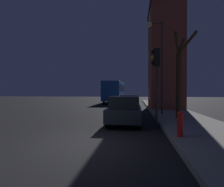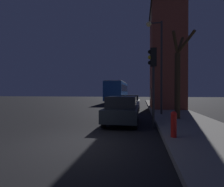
{
  "view_description": "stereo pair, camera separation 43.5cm",
  "coord_description": "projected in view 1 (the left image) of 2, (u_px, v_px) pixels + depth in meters",
  "views": [
    {
      "loc": [
        1.97,
        -5.61,
        1.75
      ],
      "look_at": [
        -0.03,
        8.77,
        1.64
      ],
      "focal_mm": 28.0,
      "sensor_mm": 36.0,
      "label": 1
    },
    {
      "loc": [
        2.4,
        -5.54,
        1.75
      ],
      "look_at": [
        -0.03,
        8.77,
        1.64
      ],
      "focal_mm": 28.0,
      "sensor_mm": 36.0,
      "label": 2
    }
  ],
  "objects": [
    {
      "name": "streetlamp",
      "position": [
        158.0,
        54.0,
        12.65
      ],
      "size": [
        1.16,
        0.38,
        6.7
      ],
      "color": "#28282B",
      "rests_on": "sidewalk"
    },
    {
      "name": "car_near_lane",
      "position": [
        125.0,
        110.0,
        9.55
      ],
      "size": [
        1.71,
        3.84,
        1.52
      ],
      "color": "black",
      "rests_on": "ground"
    },
    {
      "name": "ground_plane",
      "position": [
        77.0,
        144.0,
        5.84
      ],
      "size": [
        120.0,
        120.0,
        0.0
      ],
      "primitive_type": "plane",
      "color": "black"
    },
    {
      "name": "bus",
      "position": [
        115.0,
        90.0,
        29.13
      ],
      "size": [
        2.58,
        10.7,
        3.42
      ],
      "color": "#194793",
      "rests_on": "ground"
    },
    {
      "name": "traffic_light",
      "position": [
        156.0,
        70.0,
        8.71
      ],
      "size": [
        0.43,
        0.24,
        3.93
      ],
      "color": "#28282B",
      "rests_on": "ground"
    },
    {
      "name": "fire_hydrant",
      "position": [
        180.0,
        123.0,
        6.15
      ],
      "size": [
        0.21,
        0.21,
        0.91
      ],
      "color": "red",
      "rests_on": "sidewalk"
    },
    {
      "name": "brick_building",
      "position": [
        165.0,
        58.0,
        18.09
      ],
      "size": [
        3.3,
        5.15,
        10.29
      ],
      "color": "brown",
      "rests_on": "sidewalk"
    },
    {
      "name": "bare_tree",
      "position": [
        179.0,
        77.0,
        10.44
      ],
      "size": [
        1.19,
        1.76,
        5.01
      ],
      "color": "#382819",
      "rests_on": "sidewalk"
    },
    {
      "name": "car_mid_lane",
      "position": [
        129.0,
        102.0,
        17.67
      ],
      "size": [
        1.88,
        4.08,
        1.46
      ],
      "color": "#B7BABF",
      "rests_on": "ground"
    }
  ]
}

